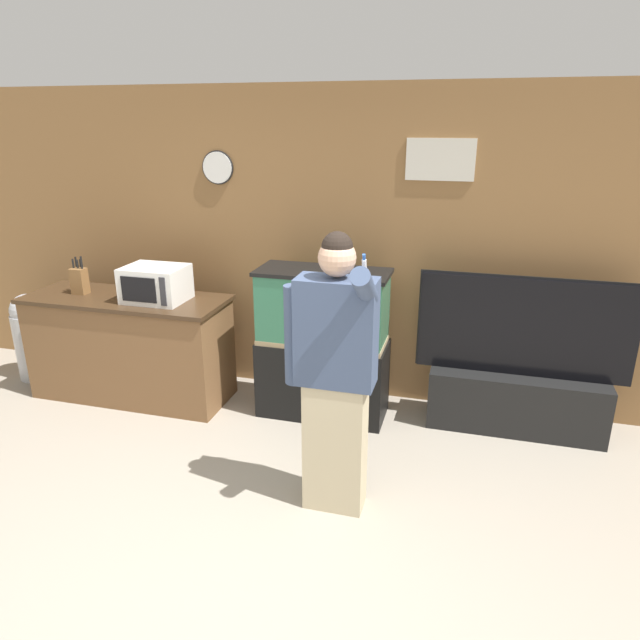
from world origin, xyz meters
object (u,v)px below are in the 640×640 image
at_px(tv_on_stand, 517,386).
at_px(microwave, 156,284).
at_px(counter_island, 131,347).
at_px(aquarium_on_stand, 323,344).
at_px(knife_block, 79,280).
at_px(person_standing, 334,373).
at_px(trash_bin, 32,335).

bearing_deg(tv_on_stand, microwave, -174.08).
relative_size(counter_island, aquarium_on_stand, 1.41).
distance_m(knife_block, person_standing, 2.70).
bearing_deg(counter_island, tv_on_stand, 5.13).
bearing_deg(counter_island, person_standing, -26.19).
xyz_separation_m(aquarium_on_stand, trash_bin, (-2.81, -0.04, -0.19)).
bearing_deg(microwave, trash_bin, 176.11).
bearing_deg(knife_block, microwave, -0.48).
xyz_separation_m(microwave, aquarium_on_stand, (1.38, 0.14, -0.44)).
bearing_deg(tv_on_stand, counter_island, -174.87).
height_order(microwave, trash_bin, microwave).
bearing_deg(trash_bin, knife_block, -7.51).
xyz_separation_m(knife_block, person_standing, (2.50, -1.02, -0.11)).
xyz_separation_m(knife_block, tv_on_stand, (3.65, 0.30, -0.66)).
distance_m(microwave, person_standing, 2.04).
relative_size(microwave, trash_bin, 0.60).
relative_size(aquarium_on_stand, tv_on_stand, 0.77).
bearing_deg(trash_bin, aquarium_on_stand, 0.83).
bearing_deg(knife_block, counter_island, 0.81).
bearing_deg(tv_on_stand, knife_block, -175.37).
relative_size(microwave, tv_on_stand, 0.31).
bearing_deg(tv_on_stand, aquarium_on_stand, -173.87).
bearing_deg(counter_island, aquarium_on_stand, 4.23).
xyz_separation_m(counter_island, tv_on_stand, (3.22, 0.29, -0.09)).
xyz_separation_m(person_standing, trash_bin, (-3.19, 1.11, -0.49)).
height_order(person_standing, trash_bin, person_standing).
bearing_deg(aquarium_on_stand, trash_bin, -179.17).
xyz_separation_m(microwave, person_standing, (1.76, -1.01, -0.14)).
height_order(aquarium_on_stand, tv_on_stand, tv_on_stand).
xyz_separation_m(counter_island, knife_block, (-0.42, -0.01, 0.57)).
bearing_deg(microwave, person_standing, -29.80).
bearing_deg(knife_block, trash_bin, 172.49).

